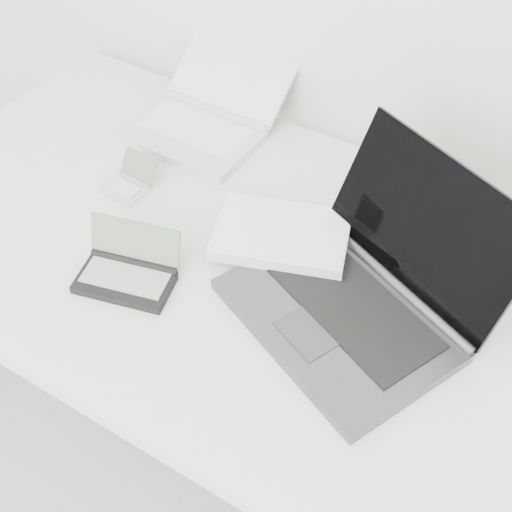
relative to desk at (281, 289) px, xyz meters
The scene contains 5 objects.
desk is the anchor object (origin of this frame).
laptop_large 0.14m from the desk, ahead, with size 0.57×0.48×0.24m.
netbook_open_white 0.46m from the desk, 142.20° to the left, with size 0.28×0.33×0.12m.
pda_silver 0.38m from the desk, behind, with size 0.09×0.10×0.06m.
palmtop_charcoal 0.28m from the desk, 144.58° to the right, with size 0.19×0.16×0.09m.
Camera 1 is at (0.42, 0.79, 1.67)m, focal length 50.00 mm.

